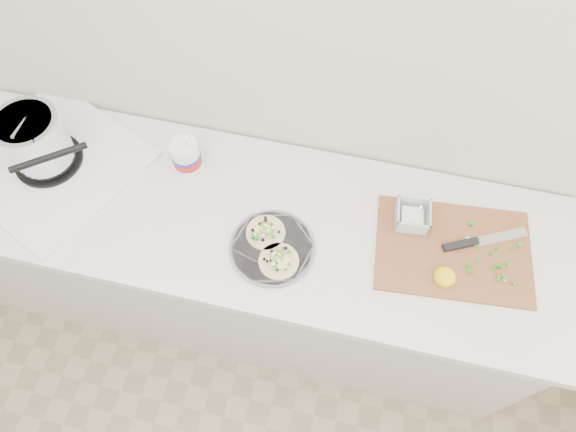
% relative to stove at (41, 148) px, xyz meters
% --- Properties ---
extents(counter, '(2.44, 0.66, 0.90)m').
position_rel_stove_xyz_m(counter, '(0.63, -0.03, -0.54)').
color(counter, beige).
rests_on(counter, ground).
extents(stove, '(0.76, 0.74, 0.28)m').
position_rel_stove_xyz_m(stove, '(0.00, 0.00, 0.00)').
color(stove, silver).
rests_on(stove, counter).
extents(taco_plate, '(0.28, 0.28, 0.04)m').
position_rel_stove_xyz_m(taco_plate, '(0.86, -0.15, -0.08)').
color(taco_plate, slate).
rests_on(taco_plate, counter).
extents(tub, '(0.10, 0.10, 0.23)m').
position_rel_stove_xyz_m(tub, '(0.49, 0.10, -0.02)').
color(tub, white).
rests_on(tub, counter).
extents(cutboard, '(0.53, 0.39, 0.08)m').
position_rel_stove_xyz_m(cutboard, '(1.43, -0.01, -0.07)').
color(cutboard, brown).
rests_on(cutboard, counter).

